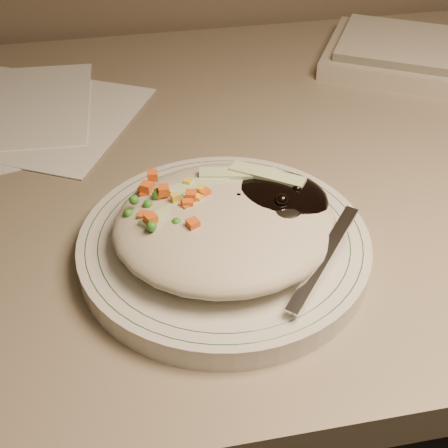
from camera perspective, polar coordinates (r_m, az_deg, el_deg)
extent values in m
cube|color=gray|center=(0.72, 6.53, 5.76)|extent=(1.40, 0.70, 0.04)
cylinder|color=silver|center=(0.55, 0.00, -2.08)|extent=(0.26, 0.26, 0.02)
torus|color=#144723|center=(0.55, 0.00, -1.30)|extent=(0.24, 0.24, 0.00)
torus|color=#144723|center=(0.55, 0.00, -1.30)|extent=(0.22, 0.22, 0.00)
ellipsoid|color=#ADA68C|center=(0.53, 0.10, 0.01)|extent=(0.19, 0.18, 0.04)
ellipsoid|color=black|center=(0.55, 4.43, 1.96)|extent=(0.10, 0.09, 0.03)
ellipsoid|color=orange|center=(0.54, -5.01, 0.91)|extent=(0.08, 0.08, 0.02)
sphere|color=black|center=(0.53, 1.33, 2.27)|extent=(0.01, 0.01, 0.01)
sphere|color=black|center=(0.55, 4.17, 3.00)|extent=(0.01, 0.01, 0.01)
sphere|color=black|center=(0.54, 6.71, 3.15)|extent=(0.01, 0.01, 0.01)
sphere|color=black|center=(0.55, 5.60, 3.38)|extent=(0.01, 0.01, 0.01)
sphere|color=black|center=(0.53, 5.31, 2.15)|extent=(0.01, 0.01, 0.01)
sphere|color=black|center=(0.54, 4.10, 2.53)|extent=(0.01, 0.01, 0.01)
sphere|color=black|center=(0.55, 4.94, 3.32)|extent=(0.01, 0.01, 0.01)
cube|color=orange|center=(0.53, -5.55, 3.08)|extent=(0.01, 0.01, 0.01)
cube|color=orange|center=(0.52, -3.52, 0.94)|extent=(0.01, 0.01, 0.01)
cube|color=orange|center=(0.55, -7.12, 3.35)|extent=(0.01, 0.01, 0.01)
cube|color=orange|center=(0.53, -3.04, 2.60)|extent=(0.01, 0.01, 0.01)
cube|color=orange|center=(0.52, -3.33, 1.88)|extent=(0.01, 0.01, 0.01)
cube|color=orange|center=(0.55, -7.31, 2.91)|extent=(0.01, 0.01, 0.01)
cube|color=orange|center=(0.54, -5.80, 2.77)|extent=(0.01, 0.01, 0.01)
cube|color=orange|center=(0.52, -3.50, 1.56)|extent=(0.01, 0.01, 0.01)
cube|color=orange|center=(0.53, -1.84, 2.81)|extent=(0.01, 0.01, 0.01)
cube|color=orange|center=(0.55, -6.57, 4.43)|extent=(0.01, 0.01, 0.01)
cube|color=orange|center=(0.51, -6.71, 0.47)|extent=(0.01, 0.01, 0.01)
cube|color=orange|center=(0.50, -2.86, -0.04)|extent=(0.01, 0.01, 0.01)
cube|color=orange|center=(0.52, -7.32, 0.63)|extent=(0.01, 0.01, 0.01)
cube|color=orange|center=(0.55, -7.19, 2.66)|extent=(0.01, 0.01, 0.01)
sphere|color=#388C28|center=(0.53, -3.50, 2.06)|extent=(0.01, 0.01, 0.01)
sphere|color=#388C28|center=(0.50, -6.64, -0.22)|extent=(0.01, 0.01, 0.01)
sphere|color=#388C28|center=(0.53, -6.97, 1.77)|extent=(0.01, 0.01, 0.01)
sphere|color=#388C28|center=(0.53, -8.25, 2.19)|extent=(0.01, 0.01, 0.01)
sphere|color=#388C28|center=(0.54, -3.89, 2.31)|extent=(0.01, 0.01, 0.01)
sphere|color=#388C28|center=(0.52, -2.66, 0.00)|extent=(0.01, 0.01, 0.01)
sphere|color=#388C28|center=(0.53, -5.04, 1.32)|extent=(0.01, 0.01, 0.01)
sphere|color=#388C28|center=(0.52, -5.53, -0.11)|extent=(0.01, 0.01, 0.01)
sphere|color=#388C28|center=(0.53, -8.73, 0.95)|extent=(0.01, 0.01, 0.01)
sphere|color=#388C28|center=(0.54, -5.95, 2.89)|extent=(0.01, 0.01, 0.01)
sphere|color=#388C28|center=(0.54, -6.16, 2.66)|extent=(0.01, 0.01, 0.01)
sphere|color=#388C28|center=(0.52, -6.73, 0.64)|extent=(0.01, 0.01, 0.01)
sphere|color=#388C28|center=(0.51, -4.36, 0.13)|extent=(0.01, 0.01, 0.01)
sphere|color=#388C28|center=(0.55, -1.72, 3.51)|extent=(0.01, 0.01, 0.01)
cube|color=yellow|center=(0.54, -4.03, 2.30)|extent=(0.01, 0.01, 0.01)
cube|color=yellow|center=(0.53, -2.34, 2.29)|extent=(0.01, 0.01, 0.01)
cube|color=yellow|center=(0.54, -5.21, 2.34)|extent=(0.01, 0.01, 0.01)
cube|color=yellow|center=(0.53, -4.50, 2.40)|extent=(0.01, 0.01, 0.01)
cube|color=yellow|center=(0.53, -5.00, 1.18)|extent=(0.01, 0.01, 0.01)
cube|color=yellow|center=(0.53, -2.21, 3.11)|extent=(0.01, 0.01, 0.01)
cube|color=yellow|center=(0.55, -3.31, 3.77)|extent=(0.01, 0.01, 0.01)
cube|color=yellow|center=(0.53, -3.98, 1.23)|extent=(0.01, 0.01, 0.01)
cube|color=#B2D18C|center=(0.55, -1.73, 3.84)|extent=(0.07, 0.03, 0.00)
cube|color=#B2D18C|center=(0.56, 1.23, 4.65)|extent=(0.07, 0.03, 0.00)
cube|color=#B2D18C|center=(0.52, -4.40, 1.41)|extent=(0.07, 0.05, 0.00)
cube|color=#B2D18C|center=(0.55, 3.99, 4.51)|extent=(0.06, 0.05, 0.00)
cube|color=#B2D18C|center=(0.52, 0.75, 0.66)|extent=(0.07, 0.03, 0.00)
ellipsoid|color=silver|center=(0.53, 5.39, 1.25)|extent=(0.06, 0.06, 0.01)
cube|color=silver|center=(0.50, 9.09, -3.08)|extent=(0.08, 0.09, 0.03)
cube|color=white|center=(0.81, -19.00, 9.71)|extent=(0.36, 0.33, 0.00)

